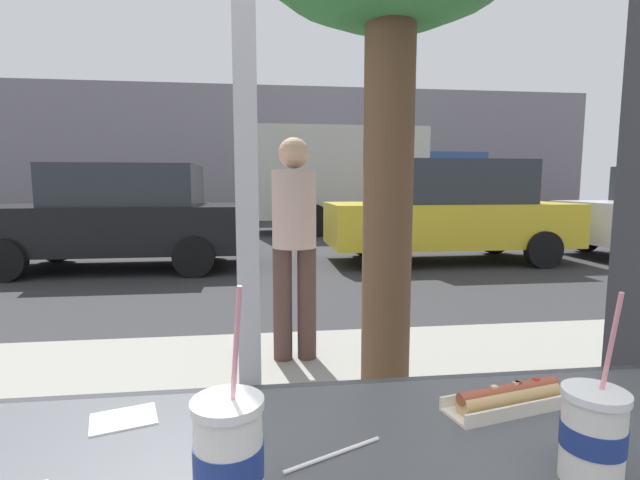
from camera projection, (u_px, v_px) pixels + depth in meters
The scene contains 13 objects.
ground_plane at pixel (260, 259), 9.02m from camera, with size 60.00×60.00×0.00m, color #2D2D30.
sidewalk_strip at pixel (259, 421), 2.70m from camera, with size 16.00×2.80×0.14m, color gray.
window_wall at pixel (244, 29), 1.00m from camera, with size 2.78×0.20×2.90m.
building_facade_far at pixel (260, 154), 19.15m from camera, with size 28.00×1.20×5.32m, color gray.
soda_cup_left at pixel (593, 434), 0.71m from camera, with size 0.10×0.10×0.30m.
soda_cup_right at pixel (229, 459), 0.62m from camera, with size 0.10×0.10×0.33m.
hotdog_tray_near at pixel (509, 397), 0.95m from camera, with size 0.29×0.14×0.05m.
loose_straw at pixel (334, 454), 0.78m from camera, with size 0.01×0.01×0.19m, color white.
napkin_wrapper at pixel (124, 419), 0.90m from camera, with size 0.12×0.09×0.00m, color white.
parked_car_black at pixel (121, 217), 7.86m from camera, with size 4.42×2.00×1.76m.
parked_car_yellow at pixel (451, 212), 8.59m from camera, with size 4.43×1.90×1.87m.
box_truck at pixel (361, 177), 13.90m from camera, with size 6.62×2.44×3.04m.
pedestrian at pixel (294, 235), 3.38m from camera, with size 0.32×0.32×1.63m.
Camera 1 is at (0.03, -0.98, 1.44)m, focal length 26.10 mm.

